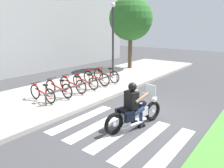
{
  "coord_description": "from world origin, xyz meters",
  "views": [
    {
      "loc": [
        -6.03,
        -3.42,
        3.04
      ],
      "look_at": [
        0.46,
        1.54,
        0.89
      ],
      "focal_mm": 34.98,
      "sensor_mm": 36.0,
      "label": 1
    }
  ],
  "objects": [
    {
      "name": "motorcycle",
      "position": [
        -0.61,
        -0.16,
        0.47
      ],
      "size": [
        2.25,
        0.89,
        1.26
      ],
      "color": "black",
      "rests_on": "ground"
    },
    {
      "name": "rider",
      "position": [
        -0.68,
        -0.14,
        0.84
      ],
      "size": [
        0.72,
        0.65,
        1.45
      ],
      "color": "black",
      "rests_on": "ground"
    },
    {
      "name": "crosswalk_stripe_1",
      "position": [
        -1.18,
        -0.8,
        0.0
      ],
      "size": [
        2.8,
        0.4,
        0.01
      ],
      "primitive_type": "cube",
      "color": "white",
      "rests_on": "ground"
    },
    {
      "name": "bicycle_4",
      "position": [
        2.1,
        3.82,
        0.51
      ],
      "size": [
        0.48,
        1.71,
        0.79
      ],
      "color": "black",
      "rests_on": "sidewalk"
    },
    {
      "name": "bicycle_5",
      "position": [
        2.91,
        3.82,
        0.51
      ],
      "size": [
        0.48,
        1.74,
        0.78
      ],
      "color": "black",
      "rests_on": "sidewalk"
    },
    {
      "name": "crosswalk_stripe_0",
      "position": [
        -1.18,
        -1.6,
        0.0
      ],
      "size": [
        2.8,
        0.4,
        0.01
      ],
      "primitive_type": "cube",
      "color": "white",
      "rests_on": "ground"
    },
    {
      "name": "bicycle_3",
      "position": [
        1.29,
        3.83,
        0.49
      ],
      "size": [
        0.48,
        1.65,
        0.73
      ],
      "color": "black",
      "rests_on": "sidewalk"
    },
    {
      "name": "bicycle_1",
      "position": [
        -0.33,
        3.82,
        0.5
      ],
      "size": [
        0.48,
        1.69,
        0.76
      ],
      "color": "black",
      "rests_on": "sidewalk"
    },
    {
      "name": "sidewalk",
      "position": [
        0.0,
        4.27,
        0.07
      ],
      "size": [
        24.0,
        4.4,
        0.15
      ],
      "primitive_type": "cube",
      "color": "#A8A399",
      "rests_on": "ground"
    },
    {
      "name": "tree_near_rack",
      "position": [
        7.19,
        5.07,
        3.57
      ],
      "size": [
        2.99,
        2.99,
        5.09
      ],
      "color": "brown",
      "rests_on": "ground"
    },
    {
      "name": "street_lamp",
      "position": [
        4.63,
        4.67,
        2.67
      ],
      "size": [
        0.28,
        0.28,
        4.41
      ],
      "color": "#2D2D33",
      "rests_on": "ground"
    },
    {
      "name": "bike_rack",
      "position": [
        0.89,
        3.27,
        0.57
      ],
      "size": [
        4.64,
        0.07,
        0.49
      ],
      "color": "#333338",
      "rests_on": "sidewalk"
    },
    {
      "name": "bicycle_2",
      "position": [
        0.48,
        3.82,
        0.5
      ],
      "size": [
        0.48,
        1.69,
        0.78
      ],
      "color": "black",
      "rests_on": "sidewalk"
    },
    {
      "name": "crosswalk_stripe_2",
      "position": [
        -1.18,
        0.0,
        0.0
      ],
      "size": [
        2.8,
        0.4,
        0.01
      ],
      "primitive_type": "cube",
      "color": "white",
      "rests_on": "ground"
    },
    {
      "name": "ground_plane",
      "position": [
        0.0,
        0.0,
        0.0
      ],
      "size": [
        48.0,
        48.0,
        0.0
      ],
      "primitive_type": "plane",
      "color": "#424244"
    },
    {
      "name": "crosswalk_stripe_3",
      "position": [
        -1.18,
        0.8,
        0.0
      ],
      "size": [
        2.8,
        0.4,
        0.01
      ],
      "primitive_type": "cube",
      "color": "white",
      "rests_on": "ground"
    },
    {
      "name": "bicycle_0",
      "position": [
        -1.14,
        3.83,
        0.49
      ],
      "size": [
        0.48,
        1.58,
        0.73
      ],
      "color": "black",
      "rests_on": "sidewalk"
    },
    {
      "name": "crosswalk_stripe_4",
      "position": [
        -1.18,
        1.6,
        0.0
      ],
      "size": [
        2.8,
        0.4,
        0.01
      ],
      "primitive_type": "cube",
      "color": "white",
      "rests_on": "ground"
    }
  ]
}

